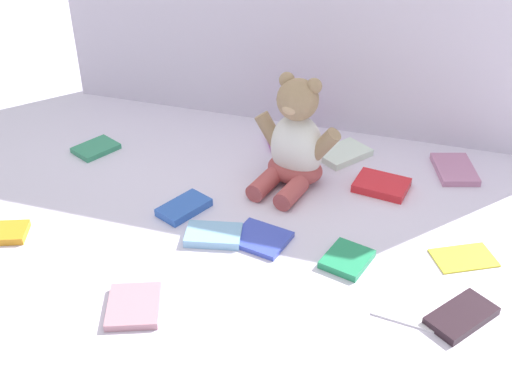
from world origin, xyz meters
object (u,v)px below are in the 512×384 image
object	(u,v)px
book_case_0	(461,316)
book_case_9	(347,259)
book_case_5	(455,169)
book_case_11	(261,239)
book_case_1	(214,235)
teddy_bear	(295,144)
book_case_2	(381,185)
book_case_10	(96,148)
book_case_4	(464,257)
book_case_8	(412,312)
book_case_13	(184,207)
book_case_12	(343,154)
book_case_6	(2,233)
book_case_7	(134,306)
book_case_3	(293,140)

from	to	relation	value
book_case_0	book_case_9	size ratio (longest dim) A/B	1.36
book_case_5	book_case_11	xyz separation A→B (m)	(-0.38, -0.41, -0.00)
book_case_1	teddy_bear	bearing A→B (deg)	-32.79
book_case_0	book_case_9	distance (m)	0.25
book_case_2	book_case_0	bearing A→B (deg)	35.37
book_case_0	book_case_10	world-z (taller)	book_case_0
book_case_4	book_case_8	bearing A→B (deg)	127.78
book_case_2	book_case_9	bearing A→B (deg)	3.23
teddy_bear	book_case_9	world-z (taller)	teddy_bear
book_case_0	book_case_4	distance (m)	0.18
book_case_10	book_case_13	world-z (taller)	book_case_13
book_case_11	book_case_13	size ratio (longest dim) A/B	0.96
book_case_12	book_case_2	bearing A→B (deg)	168.34
book_case_2	book_case_8	size ratio (longest dim) A/B	0.90
book_case_0	book_case_2	xyz separation A→B (m)	(-0.20, 0.39, 0.00)
book_case_2	book_case_6	world-z (taller)	book_case_2
book_case_7	book_case_13	size ratio (longest dim) A/B	0.97
book_case_13	book_case_10	bearing A→B (deg)	174.91
book_case_1	book_case_10	distance (m)	0.50
book_case_3	book_case_13	distance (m)	0.41
book_case_1	book_case_5	size ratio (longest dim) A/B	0.85
book_case_1	book_case_3	bearing A→B (deg)	-18.93
book_case_6	book_case_13	world-z (taller)	book_case_13
book_case_3	book_case_4	world-z (taller)	book_case_3
book_case_8	book_case_0	bearing A→B (deg)	104.26
teddy_bear	book_case_2	size ratio (longest dim) A/B	2.19
teddy_bear	book_case_7	xyz separation A→B (m)	(-0.17, -0.52, -0.09)
teddy_bear	book_case_4	distance (m)	0.46
book_case_10	teddy_bear	bearing A→B (deg)	27.54
book_case_3	book_case_11	world-z (taller)	book_case_3
book_case_2	book_case_11	size ratio (longest dim) A/B	1.09
book_case_3	book_case_1	bearing A→B (deg)	147.58
book_case_10	book_case_8	bearing A→B (deg)	2.87
book_case_7	book_case_10	world-z (taller)	same
book_case_4	book_case_11	xyz separation A→B (m)	(-0.41, -0.07, 0.00)
book_case_4	book_case_7	xyz separation A→B (m)	(-0.57, -0.34, 0.00)
book_case_0	book_case_7	size ratio (longest dim) A/B	1.17
book_case_11	book_case_12	world-z (taller)	book_case_12
book_case_4	book_case_8	size ratio (longest dim) A/B	0.91
book_case_1	book_case_8	size ratio (longest dim) A/B	0.87
teddy_bear	book_case_3	bearing A→B (deg)	118.22
book_case_8	book_case_5	bearing A→B (deg)	-178.33
teddy_bear	book_case_2	distance (m)	0.23
book_case_2	book_case_6	size ratio (longest dim) A/B	1.18
book_case_10	book_case_13	distance (m)	0.38
book_case_8	book_case_12	xyz separation A→B (m)	(-0.23, 0.53, 0.00)
book_case_0	book_case_5	xyz separation A→B (m)	(-0.04, 0.52, -0.00)
book_case_5	book_case_8	xyz separation A→B (m)	(-0.05, -0.54, -0.00)
book_case_5	book_case_10	size ratio (longest dim) A/B	1.30
book_case_0	book_case_12	size ratio (longest dim) A/B	1.01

